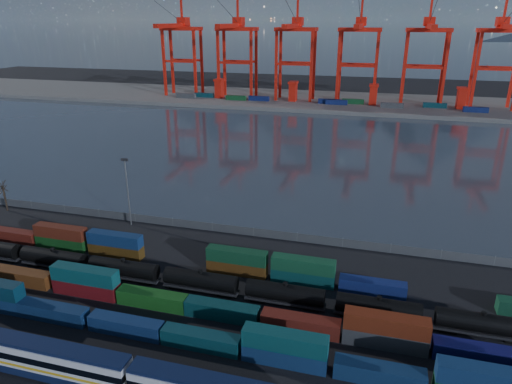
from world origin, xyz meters
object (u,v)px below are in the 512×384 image
(tanker_string, at_px, (161,275))
(bare_tree, at_px, (5,196))
(passenger_train, at_px, (46,360))
(gantry_cranes, at_px, (327,38))

(tanker_string, height_order, bare_tree, bare_tree)
(passenger_train, relative_size, gantry_cranes, 0.39)
(bare_tree, height_order, gantry_cranes, gantry_cranes)
(bare_tree, distance_m, gantry_cranes, 190.06)
(passenger_train, relative_size, bare_tree, 9.49)
(bare_tree, xyz_separation_m, gantry_cranes, (57.76, 178.15, 32.35))
(passenger_train, height_order, bare_tree, bare_tree)
(passenger_train, relative_size, tanker_string, 0.63)
(tanker_string, bearing_deg, gantry_cranes, 89.05)
(tanker_string, xyz_separation_m, bare_tree, (-54.45, 21.46, 1.89))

